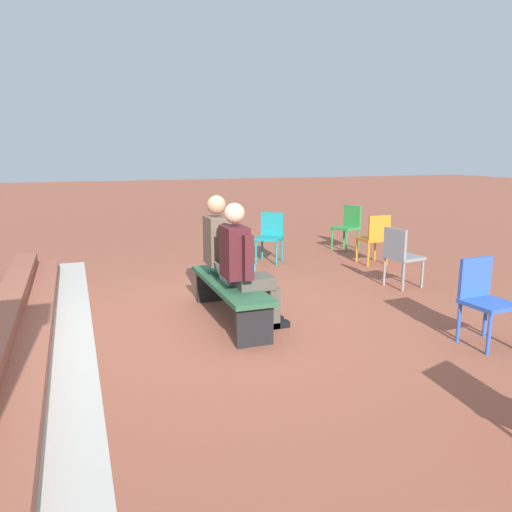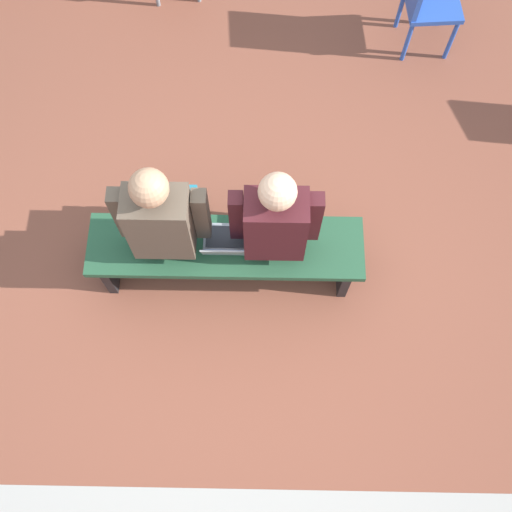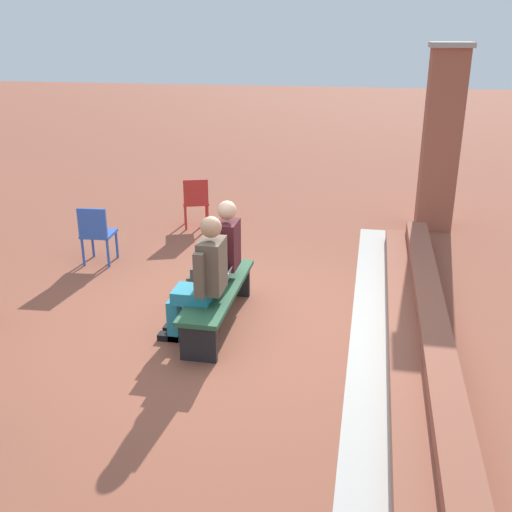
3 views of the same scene
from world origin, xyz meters
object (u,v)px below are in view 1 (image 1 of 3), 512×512
at_px(bench, 230,290).
at_px(plastic_chair_by_pillar, 483,296).
at_px(person_adult, 226,250).
at_px(plastic_chair_far_right, 400,254).
at_px(person_student, 245,263).
at_px(plastic_chair_foreground, 348,224).
at_px(plastic_chair_mid_courtyard, 270,234).
at_px(plastic_chair_far_left, 375,236).
at_px(laptop, 229,278).

xyz_separation_m(bench, plastic_chair_by_pillar, (-1.48, -2.12, 0.13)).
bearing_deg(plastic_chair_by_pillar, person_adult, 48.10).
bearing_deg(plastic_chair_far_right, person_student, 108.40).
distance_m(plastic_chair_far_right, plastic_chair_foreground, 2.87).
xyz_separation_m(bench, plastic_chair_mid_courtyard, (2.73, -1.57, 0.13)).
height_order(plastic_chair_mid_courtyard, plastic_chair_by_pillar, same).
xyz_separation_m(plastic_chair_mid_courtyard, plastic_chair_foreground, (0.56, -1.85, 0.00)).
distance_m(bench, plastic_chair_far_left, 3.66).
relative_size(plastic_chair_far_left, plastic_chair_far_right, 1.00).
relative_size(person_adult, plastic_chair_foreground, 1.63).
distance_m(person_student, plastic_chair_foreground, 4.93).
bearing_deg(plastic_chair_far_right, plastic_chair_far_left, -19.88).
bearing_deg(plastic_chair_mid_courtyard, laptop, 150.03).
bearing_deg(plastic_chair_by_pillar, person_student, 60.34).
height_order(plastic_chair_mid_courtyard, plastic_chair_foreground, same).
relative_size(plastic_chair_far_right, plastic_chair_foreground, 1.00).
relative_size(bench, person_adult, 1.31).
bearing_deg(person_student, bench, 12.25).
bearing_deg(plastic_chair_foreground, plastic_chair_mid_courtyard, 106.94).
bearing_deg(person_adult, plastic_chair_by_pillar, -131.90).
height_order(laptop, plastic_chair_far_left, plastic_chair_far_left).
height_order(person_adult, plastic_chair_far_right, person_adult).
bearing_deg(bench, plastic_chair_far_right, -78.40).
bearing_deg(person_student, plastic_chair_foreground, -42.95).
bearing_deg(plastic_chair_by_pillar, plastic_chair_mid_courtyard, 7.45).
bearing_deg(plastic_chair_far_left, plastic_chair_by_pillar, 163.54).
relative_size(bench, plastic_chair_foreground, 2.14).
height_order(plastic_chair_far_left, plastic_chair_far_right, same).
relative_size(person_student, person_adult, 0.98).
relative_size(bench, plastic_chair_by_pillar, 2.14).
distance_m(plastic_chair_far_left, plastic_chair_by_pillar, 3.54).
xyz_separation_m(plastic_chair_far_right, plastic_chair_by_pillar, (-2.02, 0.51, 0.00)).
relative_size(person_adult, plastic_chair_far_left, 1.63).
height_order(plastic_chair_far_right, plastic_chair_by_pillar, same).
height_order(person_student, laptop, person_student).
xyz_separation_m(plastic_chair_far_left, plastic_chair_foreground, (1.38, -0.30, 0.00)).
height_order(person_adult, laptop, person_adult).
xyz_separation_m(plastic_chair_far_left, plastic_chair_by_pillar, (-3.39, 1.00, 0.00)).
distance_m(person_adult, plastic_chair_by_pillar, 2.77).
height_order(bench, plastic_chair_far_left, plastic_chair_far_left).
distance_m(bench, person_student, 0.49).
relative_size(person_student, laptop, 4.22).
height_order(bench, plastic_chair_by_pillar, plastic_chair_by_pillar).
distance_m(laptop, plastic_chair_by_pillar, 2.59).
height_order(plastic_chair_far_right, plastic_chair_foreground, same).
xyz_separation_m(person_adult, laptop, (-0.38, 0.08, -0.23)).
bearing_deg(plastic_chair_mid_courtyard, person_adult, 147.62).
relative_size(person_student, plastic_chair_far_left, 1.61).
relative_size(bench, plastic_chair_far_left, 2.14).
relative_size(person_student, plastic_chair_foreground, 1.61).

